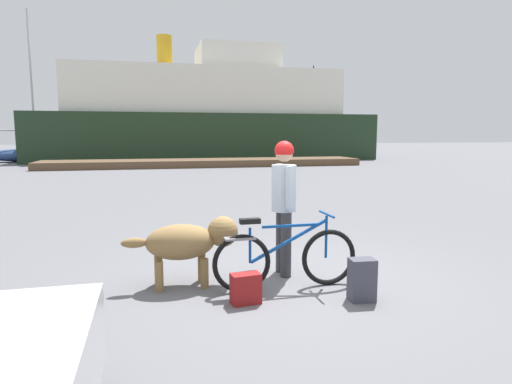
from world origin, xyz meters
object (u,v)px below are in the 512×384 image
at_px(person_cyclist, 284,194).
at_px(sailboat_moored, 36,154).
at_px(bicycle, 285,258).
at_px(ferry_boat, 207,117).
at_px(dog, 189,241).
at_px(backpack, 362,280).
at_px(handbag_pannier, 246,288).

distance_m(person_cyclist, sailboat_moored, 28.43).
height_order(bicycle, ferry_boat, ferry_boat).
bearing_deg(ferry_boat, bicycle, -95.56).
bearing_deg(ferry_boat, sailboat_moored, -174.65).
bearing_deg(ferry_boat, person_cyclist, -95.37).
relative_size(dog, ferry_boat, 0.06).
xyz_separation_m(backpack, handbag_pannier, (-1.28, 0.23, -0.07)).
height_order(dog, backpack, dog).
bearing_deg(person_cyclist, bicycle, -105.15).
distance_m(bicycle, person_cyclist, 0.89).
height_order(backpack, ferry_boat, ferry_boat).
relative_size(person_cyclist, backpack, 3.69).
bearing_deg(bicycle, person_cyclist, 74.85).
bearing_deg(dog, bicycle, -19.38).
xyz_separation_m(person_cyclist, handbag_pannier, (-0.70, -0.88, -0.90)).
xyz_separation_m(bicycle, backpack, (0.72, -0.58, -0.14)).
distance_m(dog, ferry_boat, 28.57).
bearing_deg(dog, sailboat_moored, 106.01).
xyz_separation_m(bicycle, sailboat_moored, (-8.88, 27.49, 0.15)).
bearing_deg(ferry_boat, dog, -97.85).
relative_size(bicycle, person_cyclist, 1.01).
relative_size(person_cyclist, ferry_boat, 0.07).
bearing_deg(sailboat_moored, bicycle, -72.09).
bearing_deg(bicycle, handbag_pannier, -147.96).
distance_m(person_cyclist, ferry_boat, 28.24).
bearing_deg(sailboat_moored, ferry_boat, 5.35).
relative_size(handbag_pannier, sailboat_moored, 0.03).
height_order(person_cyclist, dog, person_cyclist).
bearing_deg(bicycle, sailboat_moored, 107.91).
xyz_separation_m(dog, handbag_pannier, (0.55, -0.74, -0.38)).
bearing_deg(dog, person_cyclist, 6.67).
bearing_deg(handbag_pannier, dog, 126.44).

